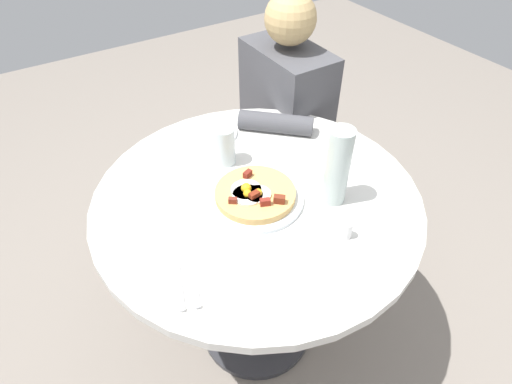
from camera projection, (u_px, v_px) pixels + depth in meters
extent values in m
plane|color=gray|center=(257.00, 328.00, 1.78)|extent=(6.00, 6.00, 0.00)
cylinder|color=silver|center=(257.00, 198.00, 1.29)|extent=(0.98, 0.98, 0.03)
cylinder|color=#333338|center=(257.00, 275.00, 1.54)|extent=(0.12, 0.12, 0.72)
cylinder|color=#333338|center=(257.00, 326.00, 1.77)|extent=(0.44, 0.44, 0.02)
cube|color=#2D2D33|center=(281.00, 189.00, 2.09)|extent=(0.32, 0.28, 0.45)
cube|color=#4C4C51|center=(286.00, 104.00, 1.78)|extent=(0.38, 0.22, 0.48)
sphere|color=tan|center=(290.00, 18.00, 1.54)|extent=(0.19, 0.19, 0.19)
cylinder|color=#4C4C51|center=(276.00, 123.00, 1.51)|extent=(0.23, 0.24, 0.07)
cylinder|color=white|center=(255.00, 198.00, 1.26)|extent=(0.28, 0.28, 0.01)
cylinder|color=#DDAC62|center=(255.00, 194.00, 1.25)|extent=(0.23, 0.23, 0.02)
cylinder|color=white|center=(258.00, 194.00, 1.23)|extent=(0.08, 0.08, 0.01)
sphere|color=yellow|center=(258.00, 193.00, 1.22)|extent=(0.02, 0.02, 0.02)
cylinder|color=white|center=(248.00, 195.00, 1.23)|extent=(0.09, 0.09, 0.01)
sphere|color=yellow|center=(248.00, 194.00, 1.22)|extent=(0.02, 0.02, 0.02)
cylinder|color=white|center=(246.00, 189.00, 1.24)|extent=(0.09, 0.09, 0.01)
sphere|color=yellow|center=(246.00, 188.00, 1.24)|extent=(0.03, 0.03, 0.03)
cube|color=maroon|center=(254.00, 195.00, 1.21)|extent=(0.02, 0.03, 0.02)
cube|color=maroon|center=(248.00, 174.00, 1.29)|extent=(0.02, 0.03, 0.02)
cube|color=maroon|center=(265.00, 202.00, 1.19)|extent=(0.03, 0.03, 0.02)
cube|color=maroon|center=(233.00, 200.00, 1.20)|extent=(0.03, 0.03, 0.02)
cube|color=maroon|center=(279.00, 199.00, 1.20)|extent=(0.03, 0.04, 0.02)
cube|color=#387F2D|center=(265.00, 188.00, 1.25)|extent=(0.01, 0.00, 0.00)
cube|color=#387F2D|center=(243.00, 200.00, 1.21)|extent=(0.00, 0.01, 0.00)
cube|color=#387F2D|center=(283.00, 201.00, 1.21)|extent=(0.00, 0.01, 0.00)
cylinder|color=white|center=(212.00, 133.00, 1.51)|extent=(0.17, 0.17, 0.01)
cube|color=white|center=(187.00, 279.00, 1.05)|extent=(0.21, 0.19, 0.00)
cube|color=silver|center=(194.00, 277.00, 1.05)|extent=(0.17, 0.07, 0.00)
cube|color=silver|center=(179.00, 279.00, 1.05)|extent=(0.17, 0.07, 0.00)
cylinder|color=silver|center=(225.00, 145.00, 1.36)|extent=(0.07, 0.07, 0.13)
cylinder|color=silver|center=(337.00, 167.00, 1.19)|extent=(0.07, 0.07, 0.24)
cylinder|color=white|center=(347.00, 230.00, 1.14)|extent=(0.03, 0.03, 0.05)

